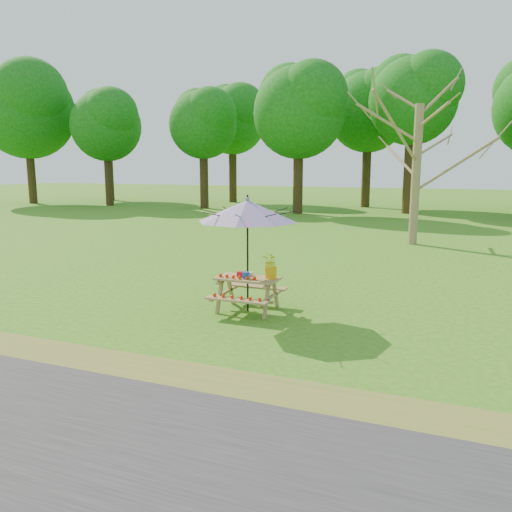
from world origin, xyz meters
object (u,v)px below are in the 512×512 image
at_px(bare_tree, 423,42).
at_px(patio_umbrella, 247,211).
at_px(flower_bucket, 271,265).
at_px(picnic_table, 248,295).

bearing_deg(bare_tree, patio_umbrella, -102.85).
bearing_deg(flower_bucket, picnic_table, -167.44).
distance_m(picnic_table, flower_bucket, 0.76).
bearing_deg(patio_umbrella, picnic_table, -95.19).
height_order(bare_tree, flower_bucket, bare_tree).
height_order(bare_tree, patio_umbrella, bare_tree).
relative_size(picnic_table, patio_umbrella, 0.59).
distance_m(bare_tree, patio_umbrella, 11.45).
xyz_separation_m(bare_tree, patio_umbrella, (-2.29, -10.06, -4.96)).
xyz_separation_m(picnic_table, patio_umbrella, (0.00, 0.00, 1.62)).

